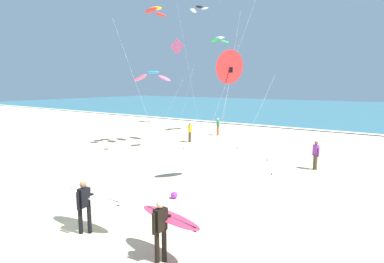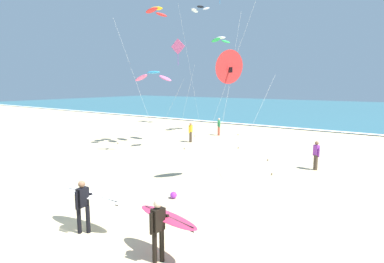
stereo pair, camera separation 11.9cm
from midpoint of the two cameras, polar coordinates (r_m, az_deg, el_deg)
ground_plane at (r=11.21m, az=-19.79°, el=-16.43°), size 160.00×160.00×0.00m
ocean_water at (r=63.25m, az=27.31°, el=3.51°), size 160.00×60.00×0.08m
shoreline_foam at (r=34.19m, az=20.40°, el=0.42°), size 160.00×0.91×0.01m
surfer_lead at (r=8.64m, az=-4.95°, el=-16.11°), size 2.09×1.02×1.71m
surfer_trailing at (r=10.64m, az=-18.22°, el=-11.61°), size 2.55×1.04×1.71m
kite_arc_golden_far at (r=23.49m, az=-6.32°, el=20.88°), size 4.23×2.20×9.96m
kite_delta_scarlet_high at (r=14.27m, az=6.95°, el=11.55°), size 1.66×3.41×6.16m
kite_arc_charcoal_low at (r=36.22m, az=1.63°, el=21.41°), size 2.17×4.35×12.98m
kite_arc_ivory_distant at (r=30.22m, az=5.41°, el=16.25°), size 2.78×2.27×8.97m
kite_arc_cobalt_outer at (r=24.80m, az=-6.86°, el=9.96°), size 4.45×3.11×5.64m
kite_diamond_rose_extra at (r=28.42m, az=-2.38°, el=14.77°), size 2.29×0.50×8.59m
bystander_yellow_top at (r=25.21m, az=-0.12°, el=-0.12°), size 0.22×0.50×1.59m
bystander_purple_top at (r=18.40m, az=21.81°, el=-4.04°), size 0.42×0.34×1.59m
bystander_green_top at (r=28.62m, az=5.03°, el=0.90°), size 0.39×0.37×1.59m
beach_ball at (r=13.13m, az=-3.13°, el=-11.48°), size 0.28×0.28×0.28m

